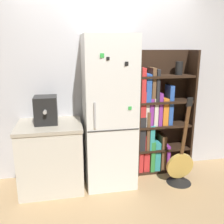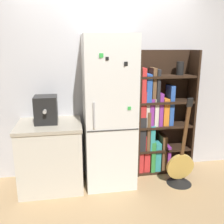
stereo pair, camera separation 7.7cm
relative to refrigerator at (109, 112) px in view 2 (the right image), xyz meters
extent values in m
plane|color=tan|center=(0.00, -0.14, -0.97)|extent=(16.00, 16.00, 0.00)
cube|color=silver|center=(0.00, 0.34, 0.33)|extent=(8.00, 0.05, 2.60)
cube|color=white|center=(0.00, 0.00, 0.00)|extent=(0.63, 0.62, 1.93)
cube|color=#333333|center=(0.00, -0.31, -0.14)|extent=(0.62, 0.01, 0.01)
cube|color=#B2B2B7|center=(-0.22, -0.33, 0.06)|extent=(0.02, 0.02, 0.30)
cube|color=green|center=(0.19, -0.32, 0.12)|extent=(0.04, 0.01, 0.04)
cube|color=green|center=(-0.13, -0.32, 0.73)|extent=(0.05, 0.02, 0.05)
cube|color=black|center=(0.14, -0.32, 0.63)|extent=(0.04, 0.02, 0.04)
cube|color=black|center=(-0.07, -0.32, 0.69)|extent=(0.04, 0.01, 0.04)
cube|color=black|center=(0.42, 0.16, -0.09)|extent=(0.03, 0.30, 1.74)
cube|color=black|center=(1.21, 0.16, -0.09)|extent=(0.03, 0.30, 1.74)
cube|color=black|center=(0.81, 0.30, -0.09)|extent=(0.82, 0.03, 1.74)
cube|color=black|center=(0.81, 0.16, -0.95)|extent=(0.76, 0.27, 0.03)
cube|color=black|center=(0.81, 0.16, -0.62)|extent=(0.76, 0.27, 0.03)
cube|color=black|center=(0.81, 0.16, -0.27)|extent=(0.76, 0.27, 0.03)
cube|color=black|center=(0.81, 0.16, 0.08)|extent=(0.76, 0.27, 0.03)
cube|color=black|center=(0.81, 0.16, 0.43)|extent=(0.76, 0.27, 0.03)
cube|color=red|center=(0.47, 0.16, -0.74)|extent=(0.06, 0.22, 0.40)
cube|color=red|center=(0.56, 0.16, -0.66)|extent=(0.08, 0.20, 0.55)
cube|color=#338C3F|center=(0.65, 0.15, -0.71)|extent=(0.06, 0.24, 0.45)
cube|color=teal|center=(0.72, 0.16, -0.72)|extent=(0.08, 0.21, 0.42)
cube|color=brown|center=(0.81, 0.16, -0.68)|extent=(0.07, 0.23, 0.52)
cube|color=purple|center=(0.88, 0.16, -0.75)|extent=(0.05, 0.23, 0.37)
cube|color=#262628|center=(0.49, 0.16, -0.36)|extent=(0.08, 0.23, 0.49)
cube|color=brown|center=(0.57, 0.16, -0.32)|extent=(0.04, 0.24, 0.56)
cube|color=teal|center=(0.62, 0.16, -0.42)|extent=(0.06, 0.25, 0.36)
cube|color=red|center=(0.48, 0.15, -0.01)|extent=(0.07, 0.21, 0.49)
cube|color=silver|center=(0.55, 0.16, -0.01)|extent=(0.05, 0.21, 0.48)
cube|color=purple|center=(0.60, 0.15, -0.06)|extent=(0.06, 0.20, 0.39)
cube|color=silver|center=(0.67, 0.17, -0.06)|extent=(0.06, 0.23, 0.39)
cube|color=purple|center=(0.74, 0.16, -0.03)|extent=(0.05, 0.20, 0.46)
cube|color=orange|center=(0.81, 0.17, -0.06)|extent=(0.08, 0.20, 0.38)
cube|color=#2D59B2|center=(0.89, 0.17, 0.02)|extent=(0.06, 0.20, 0.56)
cube|color=red|center=(0.47, 0.16, 0.32)|extent=(0.06, 0.25, 0.46)
cube|color=#2D59B2|center=(0.55, 0.17, 0.28)|extent=(0.07, 0.24, 0.37)
cube|color=brown|center=(0.62, 0.17, 0.32)|extent=(0.05, 0.22, 0.45)
cube|color=#262628|center=(0.68, 0.15, 0.31)|extent=(0.04, 0.21, 0.43)
cylinder|color=black|center=(1.01, 0.16, 0.53)|extent=(0.10, 0.10, 0.18)
cube|color=beige|center=(-0.75, -0.01, -0.56)|extent=(0.77, 0.64, 0.82)
cube|color=#B2A893|center=(-0.75, -0.01, -0.12)|extent=(0.79, 0.66, 0.04)
cube|color=black|center=(-0.78, 0.02, 0.07)|extent=(0.27, 0.28, 0.34)
cylinder|color=#A5A39E|center=(-0.78, -0.15, 0.08)|extent=(0.04, 0.06, 0.04)
cone|color=black|center=(0.91, -0.24, -0.94)|extent=(0.33, 0.33, 0.06)
cylinder|color=gold|center=(0.91, -0.24, -0.72)|extent=(0.37, 0.09, 0.37)
cube|color=brown|center=(0.91, -0.32, -0.21)|extent=(0.04, 0.11, 0.66)
cube|color=black|center=(0.91, -0.37, 0.18)|extent=(0.07, 0.04, 0.11)
camera|label=1|loc=(-0.56, -3.04, 0.82)|focal=40.00mm
camera|label=2|loc=(-0.48, -3.06, 0.82)|focal=40.00mm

